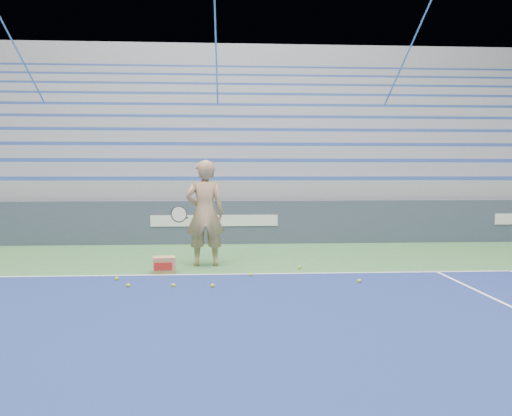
{
  "coord_description": "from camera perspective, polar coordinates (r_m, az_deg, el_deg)",
  "views": [
    {
      "loc": [
        0.33,
        3.17,
        1.8
      ],
      "look_at": [
        0.86,
        12.38,
        1.15
      ],
      "focal_mm": 35.0,
      "sensor_mm": 36.0,
      "label": 1
    }
  ],
  "objects": [
    {
      "name": "sponsor_barrier",
      "position": [
        12.78,
        -4.74,
        -1.6
      ],
      "size": [
        30.0,
        0.32,
        1.1
      ],
      "color": "#394156",
      "rests_on": "ground"
    },
    {
      "name": "bleachers",
      "position": [
        18.45,
        -4.33,
        5.73
      ],
      "size": [
        31.0,
        9.15,
        7.3
      ],
      "color": "gray",
      "rests_on": "ground"
    },
    {
      "name": "tennis_player",
      "position": [
        9.68,
        -5.87,
        -0.59
      ],
      "size": [
        0.99,
        0.88,
        2.05
      ],
      "color": "tan",
      "rests_on": "ground"
    },
    {
      "name": "ball_box",
      "position": [
        9.18,
        -10.45,
        -6.41
      ],
      "size": [
        0.43,
        0.36,
        0.29
      ],
      "color": "#A27A4E",
      "rests_on": "ground"
    },
    {
      "name": "tennis_ball_0",
      "position": [
        8.73,
        -0.59,
        -7.64
      ],
      "size": [
        0.07,
        0.07,
        0.07
      ],
      "primitive_type": "sphere",
      "color": "#B0D02A",
      "rests_on": "ground"
    },
    {
      "name": "tennis_ball_1",
      "position": [
        8.72,
        -15.64,
        -7.8
      ],
      "size": [
        0.07,
        0.07,
        0.07
      ],
      "primitive_type": "sphere",
      "color": "#B0D02A",
      "rests_on": "ground"
    },
    {
      "name": "tennis_ball_2",
      "position": [
        8.17,
        -14.38,
        -8.57
      ],
      "size": [
        0.07,
        0.07,
        0.07
      ],
      "primitive_type": "sphere",
      "color": "#B0D02A",
      "rests_on": "ground"
    },
    {
      "name": "tennis_ball_3",
      "position": [
        8.41,
        11.71,
        -8.17
      ],
      "size": [
        0.07,
        0.07,
        0.07
      ],
      "primitive_type": "sphere",
      "color": "#B0D02A",
      "rests_on": "ground"
    },
    {
      "name": "tennis_ball_4",
      "position": [
        7.94,
        -5.0,
        -8.84
      ],
      "size": [
        0.07,
        0.07,
        0.07
      ],
      "primitive_type": "sphere",
      "color": "#B0D02A",
      "rests_on": "ground"
    },
    {
      "name": "tennis_ball_5",
      "position": [
        9.44,
        5.0,
        -6.77
      ],
      "size": [
        0.07,
        0.07,
        0.07
      ],
      "primitive_type": "sphere",
      "color": "#B0D02A",
      "rests_on": "ground"
    },
    {
      "name": "tennis_ball_6",
      "position": [
        8.04,
        -9.41,
        -8.72
      ],
      "size": [
        0.07,
        0.07,
        0.07
      ],
      "primitive_type": "sphere",
      "color": "#B0D02A",
      "rests_on": "ground"
    }
  ]
}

